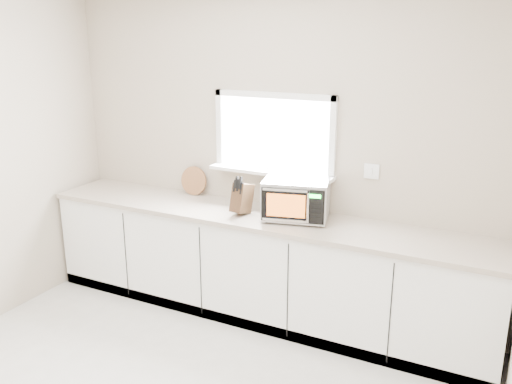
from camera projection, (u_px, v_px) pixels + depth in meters
The scene contains 7 objects.
back_wall at pixel (275, 155), 4.64m from camera, with size 4.00×0.17×2.70m.
cabinets at pixel (259, 267), 4.64m from camera, with size 3.92×0.60×0.88m, color white.
countertop at pixel (258, 217), 4.51m from camera, with size 3.92×0.64×0.04m, color #B7A697.
microwave at pixel (296, 198), 4.35m from camera, with size 0.59×0.51×0.33m.
knife_block at pixel (242, 198), 4.47m from camera, with size 0.13×0.24×0.34m.
cutting_board at pixel (194, 181), 5.02m from camera, with size 0.27×0.27×0.02m, color olive.
coffee_grinder at pixel (284, 207), 4.36m from camera, with size 0.12×0.12×0.21m.
Camera 1 is at (1.90, -2.13, 2.37)m, focal length 38.00 mm.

